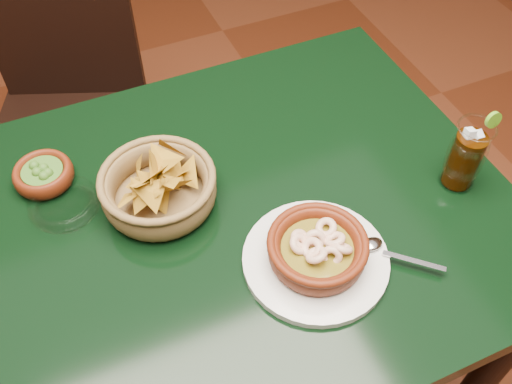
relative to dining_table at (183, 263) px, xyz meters
name	(u,v)px	position (x,y,z in m)	size (l,w,h in m)	color
dining_table	(183,263)	(0.00, 0.00, 0.00)	(1.20, 0.80, 0.75)	black
dining_chair	(69,110)	(-0.10, 0.70, -0.16)	(0.53, 0.53, 0.89)	black
shrimp_plate	(317,252)	(0.19, -0.15, 0.13)	(0.30, 0.24, 0.07)	silver
chip_basket	(159,188)	(0.00, 0.07, 0.14)	(0.24, 0.24, 0.15)	olive
guacamole_ramekin	(43,174)	(-0.18, 0.21, 0.12)	(0.13, 0.13, 0.04)	#4F1909
cola_drink	(466,156)	(0.51, -0.10, 0.17)	(0.14, 0.14, 0.16)	white
glass_ashtray	(64,204)	(-0.16, 0.13, 0.11)	(0.13, 0.13, 0.03)	white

